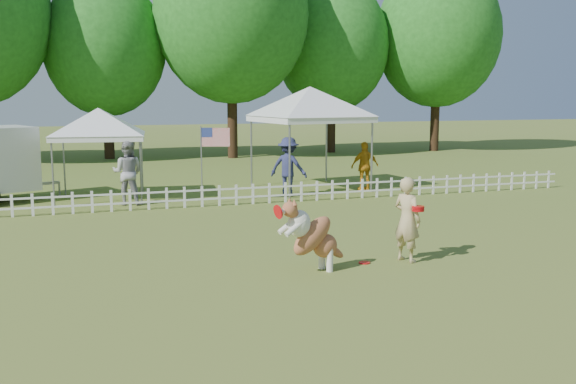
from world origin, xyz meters
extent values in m
plane|color=#496620|center=(0.00, 0.00, 0.00)|extent=(120.00, 120.00, 0.00)
imported|color=tan|center=(1.32, -0.24, 0.81)|extent=(0.58, 0.70, 1.63)
cylinder|color=red|center=(0.49, -0.12, 0.01)|extent=(0.28, 0.28, 0.02)
imported|color=#949398|center=(-3.20, 8.08, 0.94)|extent=(1.11, 0.99, 1.88)
imported|color=navy|center=(1.73, 8.17, 0.93)|extent=(1.36, 1.29, 1.86)
imported|color=#C58417|center=(4.52, 8.47, 0.81)|extent=(0.97, 0.45, 1.63)
camera|label=1|loc=(-4.60, -10.86, 3.14)|focal=40.00mm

